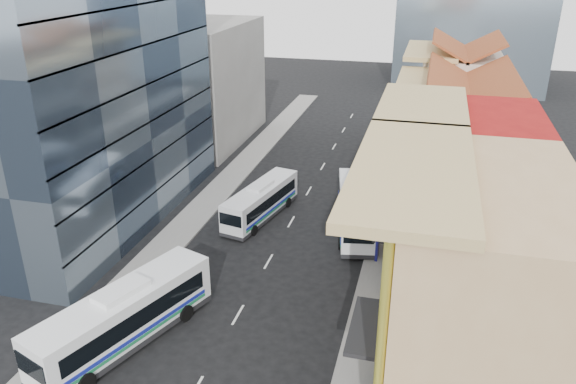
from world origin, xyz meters
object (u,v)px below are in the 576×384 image
(shophouse_tan, at_px, (479,292))
(bus_left_near, at_px, (124,315))
(bus_left_far, at_px, (261,201))
(office_tower, at_px, (73,43))
(bus_right, at_px, (355,209))

(shophouse_tan, relative_size, bus_left_near, 1.16)
(bus_left_near, bearing_deg, bus_left_far, 101.74)
(office_tower, xyz_separation_m, bus_left_near, (11.50, -15.27, -13.07))
(bus_left_near, xyz_separation_m, bus_left_far, (2.72, 18.48, -0.33))
(office_tower, xyz_separation_m, bus_left_far, (14.22, 3.22, -13.40))
(shophouse_tan, relative_size, office_tower, 0.47)
(office_tower, xyz_separation_m, bus_right, (22.50, 3.17, -13.18))
(office_tower, height_order, bus_left_far, office_tower)
(shophouse_tan, relative_size, bus_right, 1.23)
(bus_right, bearing_deg, bus_left_far, 168.88)
(shophouse_tan, distance_m, office_tower, 35.19)
(bus_left_near, distance_m, bus_right, 21.47)
(office_tower, relative_size, bus_left_near, 2.49)
(bus_left_near, distance_m, bus_left_far, 18.68)
(bus_left_far, distance_m, bus_right, 8.29)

